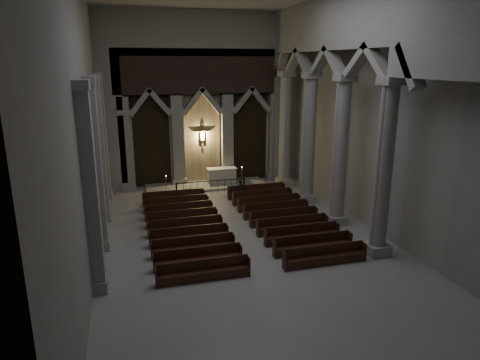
% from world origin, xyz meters
% --- Properties ---
extents(room, '(24.00, 24.10, 12.00)m').
position_xyz_m(room, '(0.00, 0.00, 7.60)').
color(room, '#A29F9A').
rests_on(room, ground).
extents(sanctuary_wall, '(14.00, 0.77, 12.00)m').
position_xyz_m(sanctuary_wall, '(0.00, 11.54, 6.62)').
color(sanctuary_wall, '#A19E96').
rests_on(sanctuary_wall, ground).
extents(right_arcade, '(1.00, 24.00, 12.00)m').
position_xyz_m(right_arcade, '(5.50, 1.33, 7.83)').
color(right_arcade, '#A19E96').
rests_on(right_arcade, ground).
extents(left_pilasters, '(0.60, 13.00, 8.03)m').
position_xyz_m(left_pilasters, '(-6.75, 3.50, 3.91)').
color(left_pilasters, '#A19E96').
rests_on(left_pilasters, ground).
extents(sanctuary_step, '(8.50, 2.60, 0.15)m').
position_xyz_m(sanctuary_step, '(0.00, 10.60, 0.07)').
color(sanctuary_step, '#A19E96').
rests_on(sanctuary_step, ground).
extents(altar, '(2.14, 0.86, 1.08)m').
position_xyz_m(altar, '(1.19, 10.80, 0.70)').
color(altar, '#BBB4A4').
rests_on(altar, sanctuary_step).
extents(altar_rail, '(4.75, 0.09, 0.93)m').
position_xyz_m(altar_rail, '(0.00, 8.84, 0.62)').
color(altar_rail, black).
rests_on(altar_rail, ground).
extents(candle_stand_left, '(0.23, 0.23, 1.36)m').
position_xyz_m(candle_stand_left, '(-2.95, 9.28, 0.37)').
color(candle_stand_left, '#B88538').
rests_on(candle_stand_left, ground).
extents(candle_stand_right, '(0.25, 0.25, 1.51)m').
position_xyz_m(candle_stand_right, '(2.41, 9.72, 0.41)').
color(candle_stand_right, '#B88538').
rests_on(candle_stand_right, ground).
extents(pews, '(9.26, 10.49, 0.86)m').
position_xyz_m(pews, '(-0.00, 2.20, 0.28)').
color(pews, black).
rests_on(pews, ground).
extents(worshipper, '(0.56, 0.46, 1.31)m').
position_xyz_m(worshipper, '(1.61, 7.06, 0.66)').
color(worshipper, black).
rests_on(worshipper, ground).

